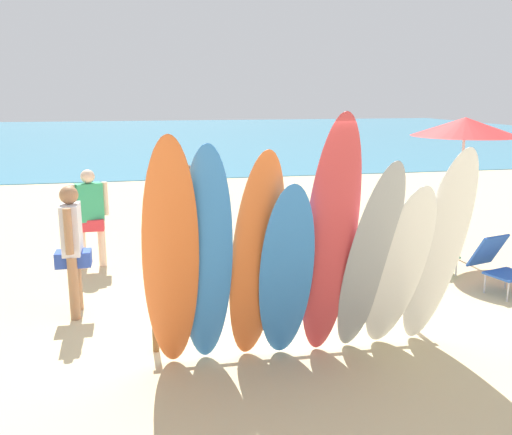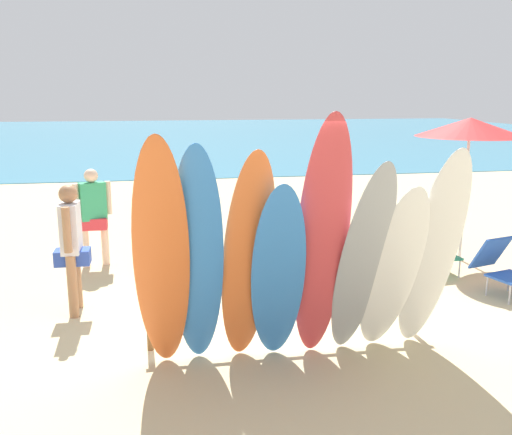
{
  "view_description": "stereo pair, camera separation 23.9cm",
  "coord_description": "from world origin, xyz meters",
  "px_view_note": "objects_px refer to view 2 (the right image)",
  "views": [
    {
      "loc": [
        -1.58,
        -5.69,
        2.73
      ],
      "look_at": [
        0.0,
        1.86,
        1.01
      ],
      "focal_mm": 39.21,
      "sensor_mm": 36.0,
      "label": 1
    },
    {
      "loc": [
        -1.35,
        -5.73,
        2.73
      ],
      "look_at": [
        0.0,
        1.86,
        1.01
      ],
      "focal_mm": 39.21,
      "sensor_mm": 36.0,
      "label": 2
    }
  ],
  "objects_px": {
    "surfboard_white_7": "(432,255)",
    "surfboard_blue_3": "(278,276)",
    "beachgoer_by_water": "(191,200)",
    "beach_umbrella": "(470,127)",
    "beachgoer_photographing": "(71,240)",
    "beachgoer_strolling": "(93,211)",
    "surfboard_grey_5": "(362,264)",
    "surfboard_white_6": "(393,272)",
    "beach_chair_red": "(435,245)",
    "surfboard_blue_1": "(197,263)",
    "surfboard_rack": "(285,295)",
    "beach_chair_blue": "(500,264)",
    "surfboard_red_4": "(321,246)",
    "beach_chair_striped": "(385,229)",
    "surfboard_orange_0": "(162,262)",
    "surfboard_orange_2": "(248,262)"
  },
  "relations": [
    {
      "from": "surfboard_grey_5",
      "to": "surfboard_red_4",
      "type": "bearing_deg",
      "value": 179.27
    },
    {
      "from": "beachgoer_photographing",
      "to": "surfboard_blue_1",
      "type": "bearing_deg",
      "value": -143.22
    },
    {
      "from": "surfboard_grey_5",
      "to": "beach_chair_red",
      "type": "distance_m",
      "value": 3.61
    },
    {
      "from": "beach_chair_striped",
      "to": "beachgoer_strolling",
      "type": "bearing_deg",
      "value": -159.85
    },
    {
      "from": "surfboard_blue_3",
      "to": "beach_umbrella",
      "type": "xyz_separation_m",
      "value": [
        3.81,
        3.19,
        1.21
      ]
    },
    {
      "from": "beachgoer_by_water",
      "to": "beach_chair_blue",
      "type": "height_order",
      "value": "beachgoer_by_water"
    },
    {
      "from": "surfboard_orange_0",
      "to": "beachgoer_photographing",
      "type": "relative_size",
      "value": 1.59
    },
    {
      "from": "surfboard_red_4",
      "to": "surfboard_orange_0",
      "type": "bearing_deg",
      "value": -174.03
    },
    {
      "from": "surfboard_blue_1",
      "to": "beach_chair_red",
      "type": "height_order",
      "value": "surfboard_blue_1"
    },
    {
      "from": "beachgoer_by_water",
      "to": "beachgoer_photographing",
      "type": "bearing_deg",
      "value": 94.04
    },
    {
      "from": "beachgoer_by_water",
      "to": "surfboard_white_7",
      "type": "bearing_deg",
      "value": 148.9
    },
    {
      "from": "surfboard_white_6",
      "to": "surfboard_white_7",
      "type": "distance_m",
      "value": 0.42
    },
    {
      "from": "surfboard_red_4",
      "to": "beachgoer_by_water",
      "type": "relative_size",
      "value": 1.8
    },
    {
      "from": "surfboard_white_6",
      "to": "beachgoer_photographing",
      "type": "bearing_deg",
      "value": 148.72
    },
    {
      "from": "surfboard_red_4",
      "to": "beachgoer_photographing",
      "type": "distance_m",
      "value": 3.32
    },
    {
      "from": "surfboard_grey_5",
      "to": "surfboard_white_6",
      "type": "bearing_deg",
      "value": 8.12
    },
    {
      "from": "surfboard_white_7",
      "to": "surfboard_blue_3",
      "type": "bearing_deg",
      "value": -177.26
    },
    {
      "from": "surfboard_orange_2",
      "to": "surfboard_white_7",
      "type": "bearing_deg",
      "value": -8.17
    },
    {
      "from": "surfboard_white_7",
      "to": "beachgoer_by_water",
      "type": "relative_size",
      "value": 1.62
    },
    {
      "from": "surfboard_red_4",
      "to": "beach_umbrella",
      "type": "relative_size",
      "value": 1.16
    },
    {
      "from": "surfboard_white_7",
      "to": "beachgoer_by_water",
      "type": "bearing_deg",
      "value": 118.93
    },
    {
      "from": "surfboard_rack",
      "to": "beachgoer_by_water",
      "type": "bearing_deg",
      "value": 100.96
    },
    {
      "from": "surfboard_blue_1",
      "to": "beach_chair_red",
      "type": "xyz_separation_m",
      "value": [
        3.85,
        2.7,
        -0.75
      ]
    },
    {
      "from": "surfboard_grey_5",
      "to": "surfboard_white_6",
      "type": "distance_m",
      "value": 0.39
    },
    {
      "from": "surfboard_rack",
      "to": "surfboard_blue_1",
      "type": "xyz_separation_m",
      "value": [
        -1.01,
        -0.7,
        0.65
      ]
    },
    {
      "from": "surfboard_white_6",
      "to": "surfboard_blue_1",
      "type": "bearing_deg",
      "value": 179.08
    },
    {
      "from": "surfboard_white_7",
      "to": "surfboard_red_4",
      "type": "bearing_deg",
      "value": -173.98
    },
    {
      "from": "surfboard_blue_1",
      "to": "surfboard_white_7",
      "type": "height_order",
      "value": "surfboard_blue_1"
    },
    {
      "from": "beachgoer_strolling",
      "to": "beach_chair_red",
      "type": "distance_m",
      "value": 5.38
    },
    {
      "from": "surfboard_blue_1",
      "to": "beachgoer_strolling",
      "type": "distance_m",
      "value": 4.17
    },
    {
      "from": "beach_chair_blue",
      "to": "beach_chair_striped",
      "type": "height_order",
      "value": "beach_chair_striped"
    },
    {
      "from": "surfboard_red_4",
      "to": "beachgoer_strolling",
      "type": "bearing_deg",
      "value": 128.06
    },
    {
      "from": "surfboard_red_4",
      "to": "beach_umbrella",
      "type": "distance_m",
      "value": 4.81
    },
    {
      "from": "surfboard_rack",
      "to": "beach_chair_red",
      "type": "height_order",
      "value": "beach_chair_red"
    },
    {
      "from": "beach_chair_striped",
      "to": "beach_umbrella",
      "type": "distance_m",
      "value": 2.16
    },
    {
      "from": "surfboard_white_6",
      "to": "beach_chair_red",
      "type": "distance_m",
      "value": 3.32
    },
    {
      "from": "beachgoer_strolling",
      "to": "beachgoer_photographing",
      "type": "relative_size",
      "value": 0.96
    },
    {
      "from": "beach_chair_red",
      "to": "beach_chair_striped",
      "type": "height_order",
      "value": "beach_chair_striped"
    },
    {
      "from": "beachgoer_strolling",
      "to": "beach_chair_red",
      "type": "height_order",
      "value": "beachgoer_strolling"
    },
    {
      "from": "beach_chair_red",
      "to": "surfboard_blue_1",
      "type": "bearing_deg",
      "value": -149.15
    },
    {
      "from": "beach_umbrella",
      "to": "surfboard_blue_3",
      "type": "bearing_deg",
      "value": -140.05
    },
    {
      "from": "beach_umbrella",
      "to": "surfboard_red_4",
      "type": "bearing_deg",
      "value": -136.13
    },
    {
      "from": "beach_umbrella",
      "to": "surfboard_rack",
      "type": "bearing_deg",
      "value": -144.92
    },
    {
      "from": "surfboard_orange_0",
      "to": "beach_chair_blue",
      "type": "distance_m",
      "value": 4.97
    },
    {
      "from": "beachgoer_photographing",
      "to": "beach_chair_striped",
      "type": "bearing_deg",
      "value": -68.32
    },
    {
      "from": "surfboard_rack",
      "to": "beachgoer_by_water",
      "type": "height_order",
      "value": "beachgoer_by_water"
    },
    {
      "from": "surfboard_orange_2",
      "to": "beach_umbrella",
      "type": "height_order",
      "value": "beach_umbrella"
    },
    {
      "from": "surfboard_rack",
      "to": "surfboard_white_6",
      "type": "bearing_deg",
      "value": -35.64
    },
    {
      "from": "surfboard_orange_2",
      "to": "beach_chair_red",
      "type": "height_order",
      "value": "surfboard_orange_2"
    },
    {
      "from": "beachgoer_strolling",
      "to": "surfboard_white_6",
      "type": "bearing_deg",
      "value": 110.04
    }
  ]
}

